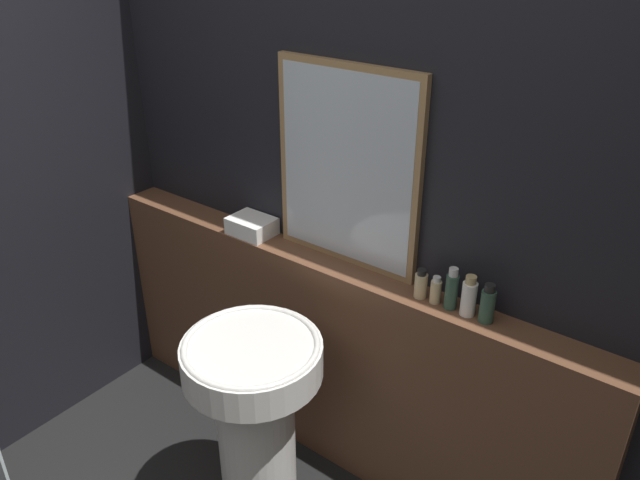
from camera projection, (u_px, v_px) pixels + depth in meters
The scene contains 10 objects.
wall_back at pixel (347, 192), 2.44m from camera, with size 8.00×0.06×2.50m.
vanity_counter at pixel (329, 360), 2.72m from camera, with size 2.36×0.16×0.98m.
pedestal_sink at pixel (256, 416), 2.35m from camera, with size 0.51×0.51×0.88m.
mirror at pixel (347, 168), 2.33m from camera, with size 0.63×0.03×0.78m.
towel_stack at pixel (252, 226), 2.70m from camera, with size 0.19×0.15×0.07m.
shampoo_bottle at pixel (421, 284), 2.24m from camera, with size 0.05×0.05×0.11m.
conditioner_bottle at pixel (436, 291), 2.21m from camera, with size 0.04×0.04×0.10m.
lotion_bottle at pixel (452, 290), 2.17m from camera, with size 0.04×0.04×0.16m.
body_wash_bottle at pixel (469, 297), 2.13m from camera, with size 0.05×0.05×0.15m.
hand_soap_bottle at pixel (488, 305), 2.10m from camera, with size 0.05×0.05×0.15m.
Camera 1 is at (1.29, -0.33, 2.21)m, focal length 35.00 mm.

